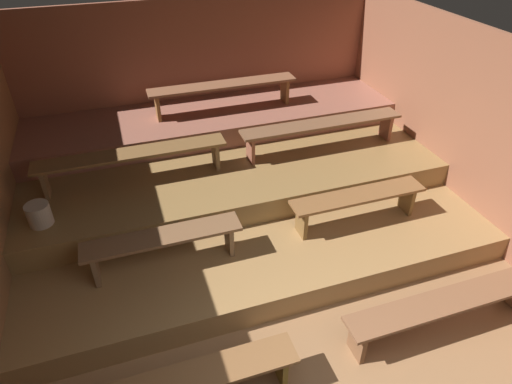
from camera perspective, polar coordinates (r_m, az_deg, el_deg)
ground at (r=5.75m, az=-0.05°, el=-6.67°), size 6.38×6.16×0.08m
wall_back at (r=7.38m, az=-7.00°, el=14.48°), size 6.38×0.06×2.45m
wall_right at (r=6.38m, az=25.00°, el=8.00°), size 0.06×6.16×2.45m
platform_lower at (r=6.15m, az=-2.15°, el=-1.13°), size 5.58×3.95×0.31m
platform_middle at (r=6.48m, az=-3.78°, el=4.15°), size 5.58×2.72×0.31m
platform_upper at (r=6.93m, az=-5.47°, el=9.21°), size 5.58×1.31×0.31m
bench_floor_right at (r=4.91m, az=23.25°, el=-13.36°), size 2.16×0.32×0.42m
bench_lower_left at (r=4.85m, az=-11.94°, el=-6.29°), size 1.70×0.32×0.42m
bench_lower_right at (r=5.47m, az=13.02°, el=-1.04°), size 1.70×0.32×0.42m
bench_middle_left at (r=5.76m, az=-15.71°, el=4.37°), size 2.38×0.32×0.42m
bench_middle_right at (r=6.35m, az=8.57°, el=8.33°), size 2.38×0.32×0.42m
bench_upper_center at (r=6.77m, az=-4.27°, el=13.23°), size 2.23×0.32×0.42m
pail_middle at (r=5.49m, az=-26.29°, el=-2.62°), size 0.26×0.26×0.26m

